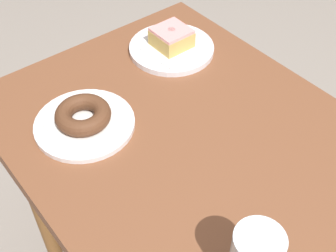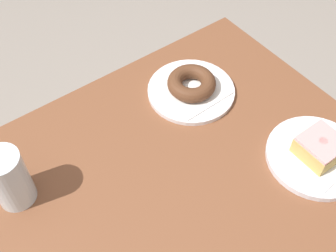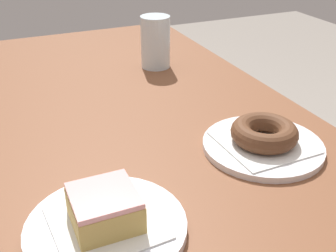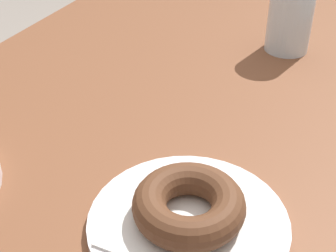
% 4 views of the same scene
% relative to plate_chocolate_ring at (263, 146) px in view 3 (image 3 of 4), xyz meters
% --- Properties ---
extents(table, '(1.16, 0.68, 0.72)m').
position_rel_plate_chocolate_ring_xyz_m(table, '(0.31, 0.16, -0.08)').
color(table, brown).
rests_on(table, ground_plane).
extents(plate_chocolate_ring, '(0.22, 0.22, 0.01)m').
position_rel_plate_chocolate_ring_xyz_m(plate_chocolate_ring, '(0.00, 0.00, 0.00)').
color(plate_chocolate_ring, white).
rests_on(plate_chocolate_ring, table).
extents(napkin_chocolate_ring, '(0.15, 0.15, 0.00)m').
position_rel_plate_chocolate_ring_xyz_m(napkin_chocolate_ring, '(0.00, 0.00, 0.01)').
color(napkin_chocolate_ring, white).
rests_on(napkin_chocolate_ring, plate_chocolate_ring).
extents(donut_chocolate_ring, '(0.12, 0.12, 0.04)m').
position_rel_plate_chocolate_ring_xyz_m(donut_chocolate_ring, '(0.00, 0.00, 0.03)').
color(donut_chocolate_ring, '#55321E').
rests_on(donut_chocolate_ring, napkin_chocolate_ring).
extents(plate_glazed_square, '(0.22, 0.22, 0.01)m').
position_rel_plate_chocolate_ring_xyz_m(plate_glazed_square, '(-0.10, 0.32, 0.00)').
color(plate_glazed_square, white).
rests_on(plate_glazed_square, table).
extents(napkin_glazed_square, '(0.15, 0.15, 0.00)m').
position_rel_plate_chocolate_ring_xyz_m(napkin_glazed_square, '(-0.10, 0.32, 0.01)').
color(napkin_glazed_square, white).
rests_on(napkin_glazed_square, plate_glazed_square).
extents(donut_glazed_square, '(0.09, 0.09, 0.05)m').
position_rel_plate_chocolate_ring_xyz_m(donut_glazed_square, '(-0.10, 0.32, 0.04)').
color(donut_glazed_square, tan).
rests_on(donut_glazed_square, napkin_glazed_square).
extents(water_glass, '(0.08, 0.08, 0.14)m').
position_rel_plate_chocolate_ring_xyz_m(water_glass, '(0.47, 0.02, 0.06)').
color(water_glass, silver).
rests_on(water_glass, table).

